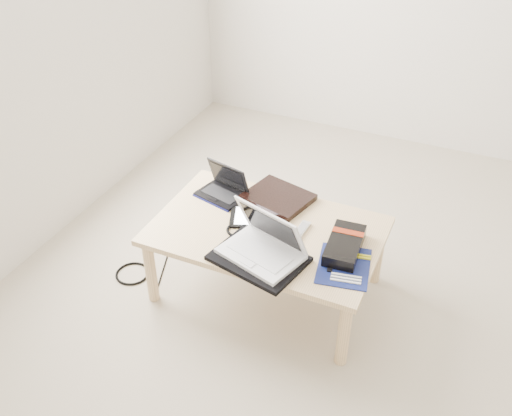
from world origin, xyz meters
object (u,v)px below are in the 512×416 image
at_px(coffee_table, 267,236).
at_px(netbook, 223,189).
at_px(gpu_box, 345,245).
at_px(white_laptop, 264,244).

bearing_deg(coffee_table, netbook, 151.58).
distance_m(netbook, gpu_box, 0.74).
bearing_deg(gpu_box, white_laptop, -150.05).
distance_m(coffee_table, white_laptop, 0.24).
height_order(coffee_table, white_laptop, white_laptop).
bearing_deg(coffee_table, gpu_box, -1.32).
distance_m(white_laptop, gpu_box, 0.37).
distance_m(coffee_table, gpu_box, 0.40).
height_order(netbook, white_laptop, white_laptop).
distance_m(coffee_table, netbook, 0.38).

